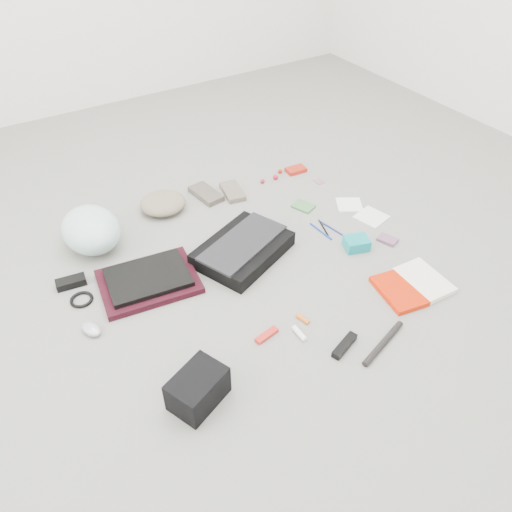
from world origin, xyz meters
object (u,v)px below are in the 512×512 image
bike_helmet (91,230)px  book_red (399,291)px  camera_bag (198,389)px  messenger_bag (243,250)px  laptop (148,277)px  accordion_wallet (356,243)px

bike_helmet → book_red: (0.96, -0.96, -0.08)m
camera_bag → bike_helmet: bearing=69.4°
messenger_bag → bike_helmet: 0.69m
messenger_bag → bike_helmet: (-0.54, 0.42, 0.06)m
messenger_bag → laptop: bearing=151.3°
messenger_bag → laptop: 0.43m
laptop → accordion_wallet: bearing=-9.6°
camera_bag → accordion_wallet: bearing=-3.5°
messenger_bag → bike_helmet: bearing=120.3°
camera_bag → book_red: camera_bag is taller
book_red → camera_bag: bearing=-168.9°
accordion_wallet → camera_bag: bearing=-142.9°
laptop → book_red: size_ratio=1.48×
laptop → camera_bag: 0.62m
camera_bag → accordion_wallet: size_ratio=1.75×
laptop → bike_helmet: size_ratio=1.05×
laptop → accordion_wallet: size_ratio=3.08×
accordion_wallet → book_red: bearing=-80.0°
camera_bag → accordion_wallet: (0.97, 0.34, -0.03)m
bike_helmet → messenger_bag: bearing=-42.1°
bike_helmet → accordion_wallet: bike_helmet is taller
camera_bag → book_red: 0.93m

